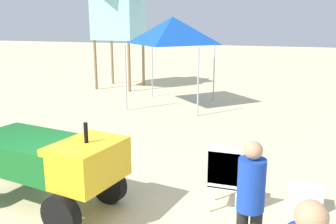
{
  "coord_description": "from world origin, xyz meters",
  "views": [
    {
      "loc": [
        2.98,
        -3.88,
        2.93
      ],
      "look_at": [
        0.61,
        3.25,
        1.07
      ],
      "focal_mm": 40.11,
      "sensor_mm": 36.0,
      "label": 1
    }
  ],
  "objects_px": {
    "stacked_plastic_chairs": "(225,172)",
    "cooler_box": "(305,197)",
    "lifeguard_near_right": "(251,198)",
    "surfboard_pile": "(7,137)",
    "lifeguard_tower": "(119,12)",
    "utility_cart": "(48,160)",
    "popup_canopy": "(173,31)"
  },
  "relations": [
    {
      "from": "utility_cart",
      "to": "surfboard_pile",
      "type": "relative_size",
      "value": 1.08
    },
    {
      "from": "surfboard_pile",
      "to": "lifeguard_near_right",
      "type": "bearing_deg",
      "value": -25.7
    },
    {
      "from": "lifeguard_near_right",
      "to": "cooler_box",
      "type": "distance_m",
      "value": 2.08
    },
    {
      "from": "utility_cart",
      "to": "stacked_plastic_chairs",
      "type": "distance_m",
      "value": 2.77
    },
    {
      "from": "popup_canopy",
      "to": "stacked_plastic_chairs",
      "type": "bearing_deg",
      "value": -66.17
    },
    {
      "from": "utility_cart",
      "to": "popup_canopy",
      "type": "distance_m",
      "value": 7.82
    },
    {
      "from": "stacked_plastic_chairs",
      "to": "cooler_box",
      "type": "height_order",
      "value": "stacked_plastic_chairs"
    },
    {
      "from": "cooler_box",
      "to": "utility_cart",
      "type": "bearing_deg",
      "value": -162.66
    },
    {
      "from": "stacked_plastic_chairs",
      "to": "popup_canopy",
      "type": "bearing_deg",
      "value": 113.83
    },
    {
      "from": "utility_cart",
      "to": "lifeguard_near_right",
      "type": "relative_size",
      "value": 1.68
    },
    {
      "from": "utility_cart",
      "to": "stacked_plastic_chairs",
      "type": "bearing_deg",
      "value": 14.78
    },
    {
      "from": "stacked_plastic_chairs",
      "to": "popup_canopy",
      "type": "distance_m",
      "value": 7.78
    },
    {
      "from": "stacked_plastic_chairs",
      "to": "lifeguard_tower",
      "type": "bearing_deg",
      "value": 123.38
    },
    {
      "from": "stacked_plastic_chairs",
      "to": "surfboard_pile",
      "type": "bearing_deg",
      "value": 163.76
    },
    {
      "from": "surfboard_pile",
      "to": "popup_canopy",
      "type": "distance_m",
      "value": 6.33
    },
    {
      "from": "lifeguard_near_right",
      "to": "utility_cart",
      "type": "bearing_deg",
      "value": 169.36
    },
    {
      "from": "utility_cart",
      "to": "cooler_box",
      "type": "distance_m",
      "value": 4.12
    },
    {
      "from": "utility_cart",
      "to": "popup_canopy",
      "type": "xyz_separation_m",
      "value": [
        -0.37,
        7.61,
        1.78
      ]
    },
    {
      "from": "cooler_box",
      "to": "surfboard_pile",
      "type": "bearing_deg",
      "value": 170.68
    },
    {
      "from": "surfboard_pile",
      "to": "cooler_box",
      "type": "xyz_separation_m",
      "value": [
        6.78,
        -1.11,
        0.03
      ]
    },
    {
      "from": "lifeguard_near_right",
      "to": "lifeguard_tower",
      "type": "distance_m",
      "value": 13.06
    },
    {
      "from": "surfboard_pile",
      "to": "lifeguard_tower",
      "type": "xyz_separation_m",
      "value": [
        -0.75,
        7.96,
        3.06
      ]
    },
    {
      "from": "lifeguard_near_right",
      "to": "cooler_box",
      "type": "relative_size",
      "value": 3.17
    },
    {
      "from": "utility_cart",
      "to": "lifeguard_near_right",
      "type": "bearing_deg",
      "value": -10.64
    },
    {
      "from": "stacked_plastic_chairs",
      "to": "lifeguard_near_right",
      "type": "height_order",
      "value": "lifeguard_near_right"
    },
    {
      "from": "utility_cart",
      "to": "surfboard_pile",
      "type": "xyz_separation_m",
      "value": [
        -2.89,
        2.33,
        -0.63
      ]
    },
    {
      "from": "popup_canopy",
      "to": "lifeguard_near_right",
      "type": "bearing_deg",
      "value": -66.52
    },
    {
      "from": "popup_canopy",
      "to": "utility_cart",
      "type": "bearing_deg",
      "value": -87.22
    },
    {
      "from": "utility_cart",
      "to": "lifeguard_near_right",
      "type": "distance_m",
      "value": 3.25
    },
    {
      "from": "stacked_plastic_chairs",
      "to": "lifeguard_tower",
      "type": "xyz_separation_m",
      "value": [
        -6.31,
        9.58,
        2.57
      ]
    },
    {
      "from": "popup_canopy",
      "to": "surfboard_pile",
      "type": "bearing_deg",
      "value": -115.52
    },
    {
      "from": "popup_canopy",
      "to": "cooler_box",
      "type": "relative_size",
      "value": 5.92
    }
  ]
}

